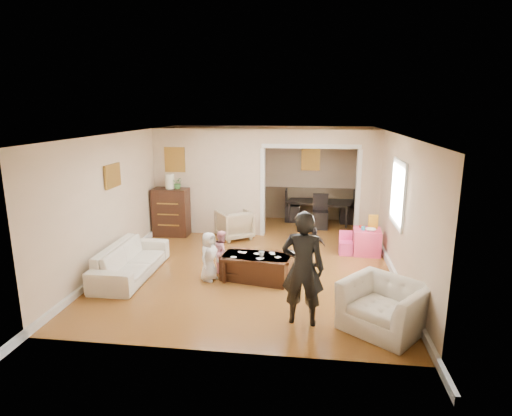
# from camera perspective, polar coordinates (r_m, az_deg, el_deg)

# --- Properties ---
(floor) EXTENTS (7.00, 7.00, 0.00)m
(floor) POSITION_cam_1_polar(r_m,az_deg,el_deg) (8.95, -0.17, -6.85)
(floor) COLOR #A4692A
(floor) RESTS_ON ground
(partition_left) EXTENTS (2.75, 0.18, 2.60)m
(partition_left) POSITION_cam_1_polar(r_m,az_deg,el_deg) (10.58, -6.30, 3.53)
(partition_left) COLOR beige
(partition_left) RESTS_ON ground
(partition_right) EXTENTS (0.55, 0.18, 2.60)m
(partition_right) POSITION_cam_1_polar(r_m,az_deg,el_deg) (10.38, 14.87, 2.97)
(partition_right) COLOR beige
(partition_right) RESTS_ON ground
(partition_header) EXTENTS (2.22, 0.18, 0.35)m
(partition_header) POSITION_cam_1_polar(r_m,az_deg,el_deg) (10.15, 7.44, 9.48)
(partition_header) COLOR beige
(partition_header) RESTS_ON partition_right
(window_pane) EXTENTS (0.03, 0.95, 1.10)m
(window_pane) POSITION_cam_1_polar(r_m,az_deg,el_deg) (8.24, 18.63, 1.87)
(window_pane) COLOR white
(window_pane) RESTS_ON ground
(framed_art_partition) EXTENTS (0.45, 0.03, 0.55)m
(framed_art_partition) POSITION_cam_1_polar(r_m,az_deg,el_deg) (10.63, -10.86, 6.41)
(framed_art_partition) COLOR brown
(framed_art_partition) RESTS_ON partition_left
(framed_art_sofa_wall) EXTENTS (0.03, 0.55, 0.40)m
(framed_art_sofa_wall) POSITION_cam_1_polar(r_m,az_deg,el_deg) (8.71, -18.73, 4.12)
(framed_art_sofa_wall) COLOR brown
(framed_art_alcove) EXTENTS (0.45, 0.03, 0.55)m
(framed_art_alcove) POSITION_cam_1_polar(r_m,az_deg,el_deg) (11.85, 7.35, 6.51)
(framed_art_alcove) COLOR brown
(sofa) EXTENTS (0.80, 2.05, 0.60)m
(sofa) POSITION_cam_1_polar(r_m,az_deg,el_deg) (8.34, -16.47, -6.78)
(sofa) COLOR white
(sofa) RESTS_ON ground
(armchair_back) EXTENTS (1.04, 1.05, 0.69)m
(armchair_back) POSITION_cam_1_polar(r_m,az_deg,el_deg) (10.24, -2.94, -2.21)
(armchair_back) COLOR tan
(armchair_back) RESTS_ON ground
(armchair_front) EXTENTS (1.43, 1.40, 0.70)m
(armchair_front) POSITION_cam_1_polar(r_m,az_deg,el_deg) (6.41, 16.85, -12.56)
(armchair_front) COLOR white
(armchair_front) RESTS_ON ground
(dresser) EXTENTS (0.85, 0.48, 1.17)m
(dresser) POSITION_cam_1_polar(r_m,az_deg,el_deg) (10.63, -11.33, -0.54)
(dresser) COLOR #361A10
(dresser) RESTS_ON ground
(table_lamp) EXTENTS (0.22, 0.22, 0.36)m
(table_lamp) POSITION_cam_1_polar(r_m,az_deg,el_deg) (10.48, -11.52, 3.54)
(table_lamp) COLOR #FBF5CD
(table_lamp) RESTS_ON dresser
(potted_plant) EXTENTS (0.25, 0.22, 0.28)m
(potted_plant) POSITION_cam_1_polar(r_m,az_deg,el_deg) (10.42, -10.47, 3.32)
(potted_plant) COLOR #3E7132
(potted_plant) RESTS_ON dresser
(coffee_table) EXTENTS (1.33, 0.86, 0.46)m
(coffee_table) POSITION_cam_1_polar(r_m,az_deg,el_deg) (7.87, 0.06, -7.97)
(coffee_table) COLOR #3B1D12
(coffee_table) RESTS_ON ground
(coffee_cup) EXTENTS (0.12, 0.12, 0.10)m
(coffee_cup) POSITION_cam_1_polar(r_m,az_deg,el_deg) (7.71, 0.75, -6.21)
(coffee_cup) COLOR silver
(coffee_cup) RESTS_ON coffee_table
(play_table) EXTENTS (0.60, 0.60, 0.55)m
(play_table) POSITION_cam_1_polar(r_m,az_deg,el_deg) (9.48, 14.68, -4.40)
(play_table) COLOR #F34071
(play_table) RESTS_ON ground
(cereal_box) EXTENTS (0.20, 0.08, 0.30)m
(cereal_box) POSITION_cam_1_polar(r_m,az_deg,el_deg) (9.47, 15.48, -1.79)
(cereal_box) COLOR yellow
(cereal_box) RESTS_ON play_table
(cyan_cup) EXTENTS (0.08, 0.08, 0.08)m
(cyan_cup) POSITION_cam_1_polar(r_m,az_deg,el_deg) (9.33, 14.22, -2.64)
(cyan_cup) COLOR #2AB8D5
(cyan_cup) RESTS_ON play_table
(toy_block) EXTENTS (0.09, 0.08, 0.05)m
(toy_block) POSITION_cam_1_polar(r_m,az_deg,el_deg) (9.49, 13.98, -2.45)
(toy_block) COLOR red
(toy_block) RESTS_ON play_table
(play_bowl) EXTENTS (0.23, 0.23, 0.05)m
(play_bowl) POSITION_cam_1_polar(r_m,az_deg,el_deg) (9.28, 15.18, -2.86)
(play_bowl) COLOR white
(play_bowl) RESTS_ON play_table
(dining_table) EXTENTS (1.89, 1.30, 0.61)m
(dining_table) POSITION_cam_1_polar(r_m,az_deg,el_deg) (11.81, 8.57, -0.44)
(dining_table) COLOR black
(dining_table) RESTS_ON ground
(adult_person) EXTENTS (0.66, 0.47, 1.70)m
(adult_person) POSITION_cam_1_polar(r_m,az_deg,el_deg) (6.16, 6.31, -8.06)
(adult_person) COLOR black
(adult_person) RESTS_ON ground
(child_kneel_a) EXTENTS (0.43, 0.52, 0.91)m
(child_kneel_a) POSITION_cam_1_polar(r_m,az_deg,el_deg) (7.80, -6.33, -6.50)
(child_kneel_a) COLOR white
(child_kneel_a) RESTS_ON ground
(child_kneel_b) EXTENTS (0.36, 0.43, 0.81)m
(child_kneel_b) POSITION_cam_1_polar(r_m,az_deg,el_deg) (8.19, -4.56, -5.81)
(child_kneel_b) COLOR pink
(child_kneel_b) RESTS_ON ground
(child_toddler) EXTENTS (0.52, 0.40, 0.82)m
(child_toddler) POSITION_cam_1_polar(r_m,az_deg,el_deg) (8.46, 7.82, -5.26)
(child_toddler) COLOR black
(child_toddler) RESTS_ON ground
(craft_papers) EXTENTS (0.91, 0.46, 0.00)m
(craft_papers) POSITION_cam_1_polar(r_m,az_deg,el_deg) (7.79, 0.18, -6.37)
(craft_papers) COLOR white
(craft_papers) RESTS_ON coffee_table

